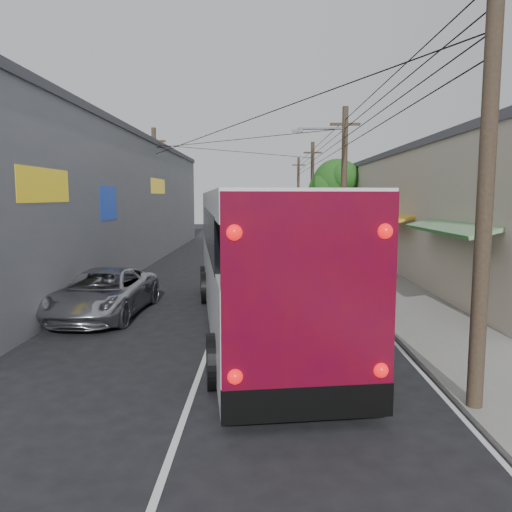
{
  "coord_description": "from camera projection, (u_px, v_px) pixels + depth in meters",
  "views": [
    {
      "loc": [
        1.38,
        -10.65,
        3.87
      ],
      "look_at": [
        1.12,
        9.09,
        1.51
      ],
      "focal_mm": 35.0,
      "sensor_mm": 36.0,
      "label": 1
    }
  ],
  "objects": [
    {
      "name": "ground",
      "position": [
        200.0,
        372.0,
        11.05
      ],
      "size": [
        120.0,
        120.0,
        0.0
      ],
      "primitive_type": "plane",
      "color": "black",
      "rests_on": "ground"
    },
    {
      "name": "sidewalk",
      "position": [
        345.0,
        259.0,
        30.82
      ],
      "size": [
        3.0,
        80.0,
        0.12
      ],
      "primitive_type": "cube",
      "color": "slate",
      "rests_on": "ground"
    },
    {
      "name": "building_right",
      "position": [
        410.0,
        208.0,
        32.38
      ],
      "size": [
        7.09,
        40.0,
        6.25
      ],
      "color": "beige",
      "rests_on": "ground"
    },
    {
      "name": "building_left",
      "position": [
        91.0,
        200.0,
        28.6
      ],
      "size": [
        7.2,
        36.0,
        7.25
      ],
      "color": "gray",
      "rests_on": "ground"
    },
    {
      "name": "utility_poles",
      "position": [
        291.0,
        192.0,
        30.7
      ],
      "size": [
        11.8,
        45.28,
        8.0
      ],
      "color": "#473828",
      "rests_on": "ground"
    },
    {
      "name": "street_tree",
      "position": [
        338.0,
        186.0,
        36.24
      ],
      "size": [
        4.4,
        4.0,
        6.6
      ],
      "color": "#3F2B19",
      "rests_on": "ground"
    },
    {
      "name": "coach_bus",
      "position": [
        256.0,
        257.0,
        14.88
      ],
      "size": [
        4.72,
        14.16,
        4.01
      ],
      "rotation": [
        0.0,
        0.0,
        0.14
      ],
      "color": "white",
      "rests_on": "ground"
    },
    {
      "name": "jeepney",
      "position": [
        103.0,
        293.0,
        16.22
      ],
      "size": [
        2.73,
        5.51,
        1.5
      ],
      "primitive_type": "imported",
      "rotation": [
        0.0,
        0.0,
        -0.04
      ],
      "color": "#B3B2BA",
      "rests_on": "ground"
    },
    {
      "name": "parked_suv",
      "position": [
        313.0,
        261.0,
        23.81
      ],
      "size": [
        2.76,
        5.86,
        1.65
      ],
      "primitive_type": "imported",
      "rotation": [
        0.0,
        0.0,
        -0.08
      ],
      "color": "gray",
      "rests_on": "ground"
    },
    {
      "name": "parked_car_mid",
      "position": [
        296.0,
        242.0,
        35.39
      ],
      "size": [
        1.98,
        4.12,
        1.36
      ],
      "primitive_type": "imported",
      "rotation": [
        0.0,
        0.0,
        0.1
      ],
      "color": "#242429",
      "rests_on": "ground"
    },
    {
      "name": "parked_car_far",
      "position": [
        296.0,
        234.0,
        43.35
      ],
      "size": [
        1.79,
        4.11,
        1.32
      ],
      "primitive_type": "imported",
      "rotation": [
        0.0,
        0.0,
        -0.1
      ],
      "color": "black",
      "rests_on": "ground"
    },
    {
      "name": "pedestrian_near",
      "position": [
        377.0,
        254.0,
        26.0
      ],
      "size": [
        0.67,
        0.55,
        1.59
      ],
      "primitive_type": "imported",
      "rotation": [
        0.0,
        0.0,
        3.49
      ],
      "color": "pink",
      "rests_on": "sidewalk"
    },
    {
      "name": "pedestrian_far",
      "position": [
        366.0,
        257.0,
        23.99
      ],
      "size": [
        0.97,
        0.84,
        1.7
      ],
      "primitive_type": "imported",
      "rotation": [
        0.0,
        0.0,
        2.88
      ],
      "color": "#8997C7",
      "rests_on": "sidewalk"
    }
  ]
}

